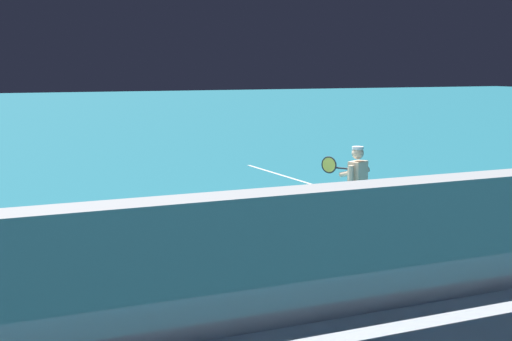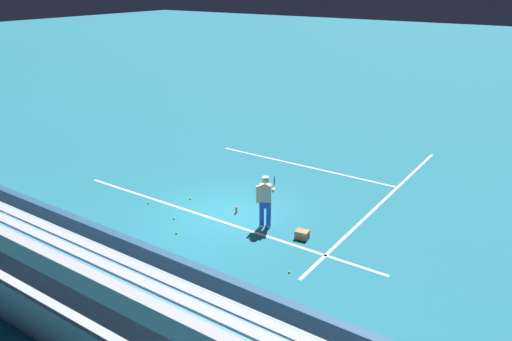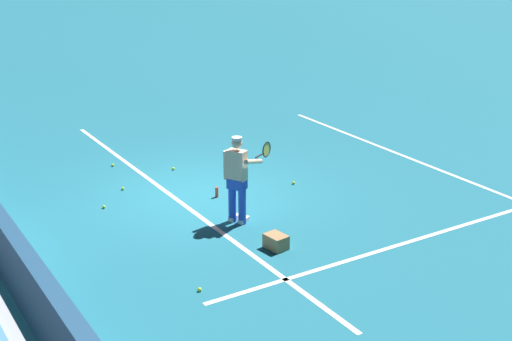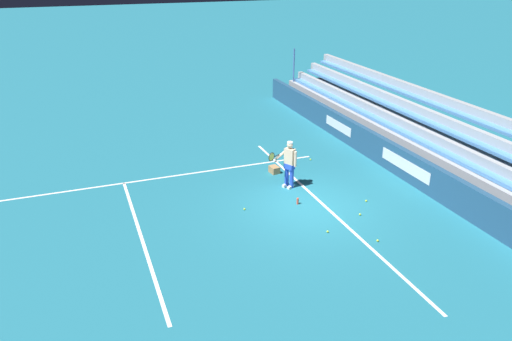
{
  "view_description": "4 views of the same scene",
  "coord_description": "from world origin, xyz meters",
  "px_view_note": "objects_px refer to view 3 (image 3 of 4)",
  "views": [
    {
      "loc": [
        -4.98,
        -10.35,
        3.07
      ],
      "look_at": [
        -0.39,
        -0.36,
        1.47
      ],
      "focal_mm": 50.0,
      "sensor_mm": 36.0,
      "label": 1
    },
    {
      "loc": [
        9.47,
        -11.89,
        7.45
      ],
      "look_at": [
        0.53,
        1.21,
        1.28
      ],
      "focal_mm": 35.0,
      "sensor_mm": 36.0,
      "label": 2
    },
    {
      "loc": [
        12.62,
        -6.32,
        5.58
      ],
      "look_at": [
        0.99,
        0.86,
        0.68
      ],
      "focal_mm": 50.0,
      "sensor_mm": 36.0,
      "label": 3
    },
    {
      "loc": [
        -13.04,
        6.83,
        7.59
      ],
      "look_at": [
        1.3,
        1.41,
        1.01
      ],
      "focal_mm": 35.0,
      "sensor_mm": 36.0,
      "label": 4
    }
  ],
  "objects_px": {
    "tennis_ball_near_player": "(113,165)",
    "water_bottle": "(217,192)",
    "tennis_ball_by_box": "(104,207)",
    "tennis_ball_far_right": "(173,169)",
    "tennis_ball_far_left": "(123,189)",
    "tennis_ball_on_baseline": "(200,290)",
    "tennis_ball_midcourt": "(294,183)",
    "ball_box_cardboard": "(276,242)",
    "tennis_player": "(238,178)"
  },
  "relations": [
    {
      "from": "ball_box_cardboard",
      "to": "tennis_ball_midcourt",
      "type": "bearing_deg",
      "value": 139.88
    },
    {
      "from": "ball_box_cardboard",
      "to": "tennis_ball_far_right",
      "type": "height_order",
      "value": "ball_box_cardboard"
    },
    {
      "from": "tennis_ball_far_left",
      "to": "tennis_ball_on_baseline",
      "type": "bearing_deg",
      "value": -7.4
    },
    {
      "from": "ball_box_cardboard",
      "to": "tennis_ball_by_box",
      "type": "xyz_separation_m",
      "value": [
        -3.36,
        -1.95,
        -0.1
      ]
    },
    {
      "from": "tennis_player",
      "to": "water_bottle",
      "type": "bearing_deg",
      "value": 168.91
    },
    {
      "from": "tennis_player",
      "to": "tennis_ball_by_box",
      "type": "xyz_separation_m",
      "value": [
        -2.01,
        -1.97,
        -0.86
      ]
    },
    {
      "from": "tennis_ball_midcourt",
      "to": "tennis_ball_far_left",
      "type": "xyz_separation_m",
      "value": [
        -1.65,
        -3.33,
        0.0
      ]
    },
    {
      "from": "tennis_ball_midcourt",
      "to": "tennis_ball_far_right",
      "type": "xyz_separation_m",
      "value": [
        -2.24,
        -1.85,
        0.0
      ]
    },
    {
      "from": "tennis_ball_near_player",
      "to": "tennis_ball_midcourt",
      "type": "bearing_deg",
      "value": 42.63
    },
    {
      "from": "tennis_ball_far_right",
      "to": "tennis_ball_on_baseline",
      "type": "distance_m",
      "value": 5.78
    },
    {
      "from": "tennis_ball_on_baseline",
      "to": "tennis_ball_near_player",
      "type": "bearing_deg",
      "value": 171.12
    },
    {
      "from": "ball_box_cardboard",
      "to": "tennis_ball_far_right",
      "type": "xyz_separation_m",
      "value": [
        -4.72,
        0.24,
        -0.1
      ]
    },
    {
      "from": "ball_box_cardboard",
      "to": "water_bottle",
      "type": "distance_m",
      "value": 2.72
    },
    {
      "from": "ball_box_cardboard",
      "to": "tennis_ball_near_player",
      "type": "xyz_separation_m",
      "value": [
        -5.69,
        -0.87,
        -0.1
      ]
    },
    {
      "from": "tennis_player",
      "to": "tennis_ball_midcourt",
      "type": "relative_size",
      "value": 25.98
    },
    {
      "from": "tennis_ball_far_left",
      "to": "tennis_ball_midcourt",
      "type": "bearing_deg",
      "value": 63.68
    },
    {
      "from": "tennis_ball_midcourt",
      "to": "tennis_ball_near_player",
      "type": "xyz_separation_m",
      "value": [
        -3.21,
        -2.96,
        0.0
      ]
    },
    {
      "from": "ball_box_cardboard",
      "to": "tennis_ball_midcourt",
      "type": "relative_size",
      "value": 6.06
    },
    {
      "from": "tennis_player",
      "to": "water_bottle",
      "type": "xyz_separation_m",
      "value": [
        -1.35,
        0.26,
        -0.78
      ]
    },
    {
      "from": "tennis_ball_far_left",
      "to": "water_bottle",
      "type": "distance_m",
      "value": 2.09
    },
    {
      "from": "tennis_ball_far_left",
      "to": "water_bottle",
      "type": "xyz_separation_m",
      "value": [
        1.42,
        1.53,
        0.08
      ]
    },
    {
      "from": "tennis_ball_by_box",
      "to": "tennis_ball_far_right",
      "type": "xyz_separation_m",
      "value": [
        -1.36,
        2.19,
        0.0
      ]
    },
    {
      "from": "tennis_ball_near_player",
      "to": "water_bottle",
      "type": "distance_m",
      "value": 3.21
    },
    {
      "from": "tennis_ball_midcourt",
      "to": "tennis_ball_far_left",
      "type": "bearing_deg",
      "value": -116.32
    },
    {
      "from": "tennis_player",
      "to": "ball_box_cardboard",
      "type": "height_order",
      "value": "tennis_player"
    },
    {
      "from": "tennis_ball_far_left",
      "to": "tennis_ball_on_baseline",
      "type": "relative_size",
      "value": 1.0
    },
    {
      "from": "tennis_ball_on_baseline",
      "to": "water_bottle",
      "type": "bearing_deg",
      "value": 147.39
    },
    {
      "from": "tennis_player",
      "to": "tennis_ball_near_player",
      "type": "height_order",
      "value": "tennis_player"
    },
    {
      "from": "tennis_ball_near_player",
      "to": "tennis_ball_far_left",
      "type": "height_order",
      "value": "same"
    },
    {
      "from": "ball_box_cardboard",
      "to": "water_bottle",
      "type": "height_order",
      "value": "ball_box_cardboard"
    },
    {
      "from": "tennis_ball_far_right",
      "to": "tennis_ball_far_left",
      "type": "xyz_separation_m",
      "value": [
        0.6,
        -1.48,
        0.0
      ]
    },
    {
      "from": "water_bottle",
      "to": "tennis_ball_far_left",
      "type": "bearing_deg",
      "value": -132.92
    },
    {
      "from": "ball_box_cardboard",
      "to": "tennis_ball_far_left",
      "type": "relative_size",
      "value": 6.06
    },
    {
      "from": "tennis_ball_near_player",
      "to": "tennis_ball_on_baseline",
      "type": "relative_size",
      "value": 1.0
    },
    {
      "from": "ball_box_cardboard",
      "to": "water_bottle",
      "type": "bearing_deg",
      "value": 173.94
    },
    {
      "from": "tennis_ball_on_baseline",
      "to": "water_bottle",
      "type": "xyz_separation_m",
      "value": [
        -3.36,
        2.15,
        0.08
      ]
    },
    {
      "from": "tennis_ball_near_player",
      "to": "tennis_ball_on_baseline",
      "type": "height_order",
      "value": "same"
    },
    {
      "from": "tennis_ball_far_left",
      "to": "tennis_ball_far_right",
      "type": "bearing_deg",
      "value": 111.92
    },
    {
      "from": "tennis_player",
      "to": "tennis_ball_far_left",
      "type": "bearing_deg",
      "value": -155.45
    },
    {
      "from": "tennis_ball_far_right",
      "to": "water_bottle",
      "type": "relative_size",
      "value": 0.3
    },
    {
      "from": "tennis_ball_by_box",
      "to": "tennis_ball_far_right",
      "type": "bearing_deg",
      "value": 121.8
    },
    {
      "from": "tennis_ball_midcourt",
      "to": "tennis_ball_far_left",
      "type": "distance_m",
      "value": 3.71
    },
    {
      "from": "ball_box_cardboard",
      "to": "tennis_player",
      "type": "bearing_deg",
      "value": 179.05
    },
    {
      "from": "tennis_player",
      "to": "tennis_ball_midcourt",
      "type": "height_order",
      "value": "tennis_player"
    },
    {
      "from": "tennis_player",
      "to": "ball_box_cardboard",
      "type": "relative_size",
      "value": 4.29
    },
    {
      "from": "tennis_ball_by_box",
      "to": "tennis_ball_midcourt",
      "type": "xyz_separation_m",
      "value": [
        0.88,
        4.04,
        0.0
      ]
    },
    {
      "from": "tennis_ball_near_player",
      "to": "tennis_ball_on_baseline",
      "type": "xyz_separation_m",
      "value": [
        6.35,
        -0.99,
        0.0
      ]
    },
    {
      "from": "tennis_player",
      "to": "tennis_ball_far_right",
      "type": "relative_size",
      "value": 25.98
    },
    {
      "from": "tennis_ball_on_baseline",
      "to": "water_bottle",
      "type": "height_order",
      "value": "water_bottle"
    },
    {
      "from": "ball_box_cardboard",
      "to": "tennis_ball_on_baseline",
      "type": "xyz_separation_m",
      "value": [
        0.66,
        -1.86,
        -0.1
      ]
    }
  ]
}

